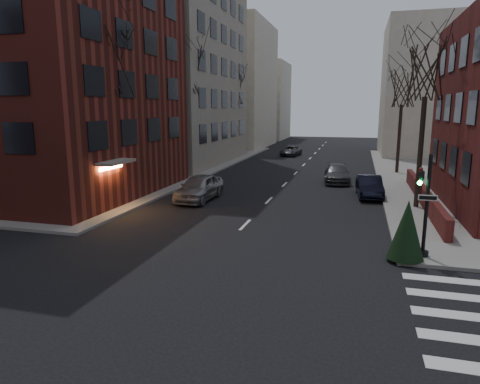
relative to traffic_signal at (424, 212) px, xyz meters
name	(u,v)px	position (x,y,z in m)	size (l,w,h in m)	color
ground	(120,353)	(-7.94, -8.99, -1.91)	(160.00, 160.00, 0.00)	black
sidewalk_far_left	(29,162)	(-36.94, 21.01, -1.83)	(44.00, 44.00, 0.15)	gray
building_left_brick	(37,59)	(-23.44, 7.51, 7.09)	(15.00, 15.00, 18.00)	maroon
building_left_tan	(141,27)	(-24.94, 25.01, 12.09)	(18.00, 18.00, 28.00)	#9E9382
low_wall_right	(423,195)	(1.36, 10.01, -1.26)	(0.35, 16.00, 1.00)	#5C1D1A
building_distant_la	(222,86)	(-22.94, 46.01, 7.09)	(14.00, 16.00, 18.00)	beige
building_distant_ra	(443,90)	(7.06, 41.01, 6.09)	(14.00, 14.00, 16.00)	beige
building_distant_lb	(260,101)	(-20.94, 63.01, 5.09)	(10.00, 12.00, 14.00)	beige
traffic_signal	(424,212)	(0.00, 0.00, 0.00)	(0.76, 0.44, 4.00)	black
tree_left_a	(105,61)	(-16.74, 5.01, 6.56)	(4.18, 4.18, 10.26)	#2D231C
tree_left_b	(186,70)	(-16.74, 17.01, 7.00)	(4.40, 4.40, 10.80)	#2D231C
tree_left_c	(233,88)	(-16.74, 31.01, 6.12)	(3.96, 3.96, 9.72)	#2D231C
tree_right_a	(427,67)	(0.86, 9.01, 6.12)	(3.96, 3.96, 9.72)	#2D231C
tree_right_b	(403,87)	(0.86, 23.01, 5.68)	(3.74, 3.74, 9.18)	#2D231C
streetlamp_near	(175,129)	(-16.14, 13.01, 2.33)	(0.36, 0.36, 6.28)	black
streetlamp_far	(243,121)	(-16.14, 33.01, 2.33)	(0.36, 0.36, 6.28)	black
parked_sedan	(369,187)	(-1.74, 11.85, -1.20)	(1.50, 4.29, 1.42)	black
car_lane_silver	(199,187)	(-12.28, 7.92, -1.08)	(1.96, 4.86, 1.66)	gray
car_lane_gray	(337,173)	(-4.10, 17.16, -1.21)	(1.97, 4.84, 1.41)	#38383C
car_lane_far	(291,151)	(-10.56, 35.11, -1.32)	(1.97, 4.27, 1.19)	#45454A
sandwich_board	(410,236)	(-0.29, 1.06, -1.32)	(0.39, 0.55, 0.88)	silver
evergreen_shrub	(407,230)	(-0.64, -0.49, -0.61)	(1.38, 1.38, 2.29)	#16321C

